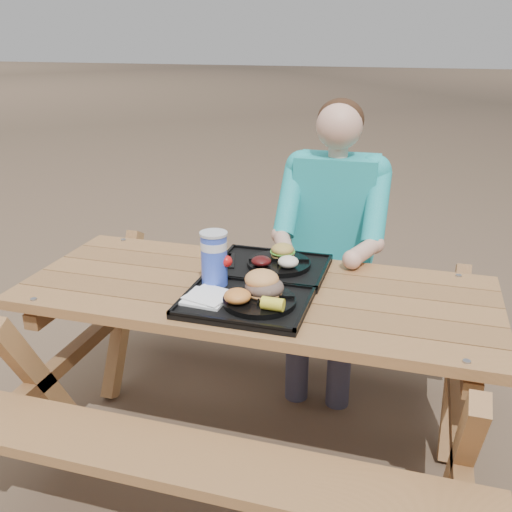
# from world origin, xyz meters

# --- Properties ---
(ground) EXTENTS (60.00, 60.00, 0.00)m
(ground) POSITION_xyz_m (0.00, 0.00, 0.00)
(ground) COLOR #999999
(ground) RESTS_ON ground
(picnic_table) EXTENTS (1.80, 1.49, 0.75)m
(picnic_table) POSITION_xyz_m (0.00, 0.00, 0.38)
(picnic_table) COLOR #999999
(picnic_table) RESTS_ON ground
(tray_near) EXTENTS (0.45, 0.35, 0.02)m
(tray_near) POSITION_xyz_m (0.01, -0.16, 0.76)
(tray_near) COLOR black
(tray_near) RESTS_ON picnic_table
(tray_far) EXTENTS (0.45, 0.35, 0.02)m
(tray_far) POSITION_xyz_m (0.01, 0.18, 0.76)
(tray_far) COLOR black
(tray_far) RESTS_ON picnic_table
(plate_near) EXTENTS (0.26, 0.26, 0.02)m
(plate_near) POSITION_xyz_m (0.06, -0.17, 0.78)
(plate_near) COLOR black
(plate_near) RESTS_ON tray_near
(plate_far) EXTENTS (0.26, 0.26, 0.02)m
(plate_far) POSITION_xyz_m (0.04, 0.19, 0.78)
(plate_far) COLOR black
(plate_far) RESTS_ON tray_far
(napkin_stack) EXTENTS (0.16, 0.16, 0.02)m
(napkin_stack) POSITION_xyz_m (-0.13, -0.19, 0.78)
(napkin_stack) COLOR white
(napkin_stack) RESTS_ON tray_near
(soda_cup) EXTENTS (0.10, 0.10, 0.20)m
(soda_cup) POSITION_xyz_m (-0.15, -0.06, 0.87)
(soda_cup) COLOR blue
(soda_cup) RESTS_ON tray_near
(condiment_bbq) EXTENTS (0.05, 0.05, 0.03)m
(condiment_bbq) POSITION_xyz_m (0.02, -0.05, 0.78)
(condiment_bbq) COLOR black
(condiment_bbq) RESTS_ON tray_near
(condiment_mustard) EXTENTS (0.04, 0.04, 0.03)m
(condiment_mustard) POSITION_xyz_m (0.06, -0.03, 0.78)
(condiment_mustard) COLOR yellow
(condiment_mustard) RESTS_ON tray_near
(sandwich) EXTENTS (0.13, 0.13, 0.13)m
(sandwich) POSITION_xyz_m (0.07, -0.13, 0.86)
(sandwich) COLOR #E59751
(sandwich) RESTS_ON plate_near
(mac_cheese) EXTENTS (0.10, 0.10, 0.05)m
(mac_cheese) POSITION_xyz_m (-0.00, -0.22, 0.81)
(mac_cheese) COLOR orange
(mac_cheese) RESTS_ON plate_near
(corn_cob) EXTENTS (0.08, 0.08, 0.04)m
(corn_cob) POSITION_xyz_m (0.13, -0.24, 0.81)
(corn_cob) COLOR yellow
(corn_cob) RESTS_ON plate_near
(cutlery_far) EXTENTS (0.07, 0.16, 0.01)m
(cutlery_far) POSITION_xyz_m (-0.16, 0.18, 0.77)
(cutlery_far) COLOR black
(cutlery_far) RESTS_ON tray_far
(burger) EXTENTS (0.10, 0.10, 0.09)m
(burger) POSITION_xyz_m (0.04, 0.25, 0.83)
(burger) COLOR #BE9743
(burger) RESTS_ON plate_far
(baked_beans) EXTENTS (0.08, 0.08, 0.04)m
(baked_beans) POSITION_xyz_m (-0.02, 0.13, 0.81)
(baked_beans) COLOR #430D0E
(baked_beans) RESTS_ON plate_far
(potato_salad) EXTENTS (0.08, 0.08, 0.05)m
(potato_salad) POSITION_xyz_m (0.09, 0.14, 0.81)
(potato_salad) COLOR white
(potato_salad) RESTS_ON plate_far
(diner) EXTENTS (0.48, 0.84, 1.28)m
(diner) POSITION_xyz_m (0.19, 0.70, 0.64)
(diner) COLOR #18ACA5
(diner) RESTS_ON ground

